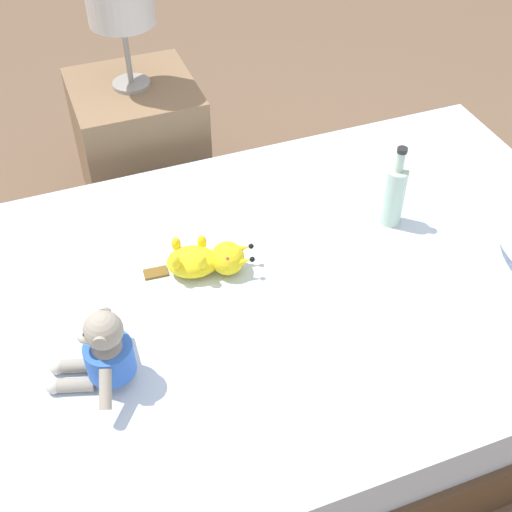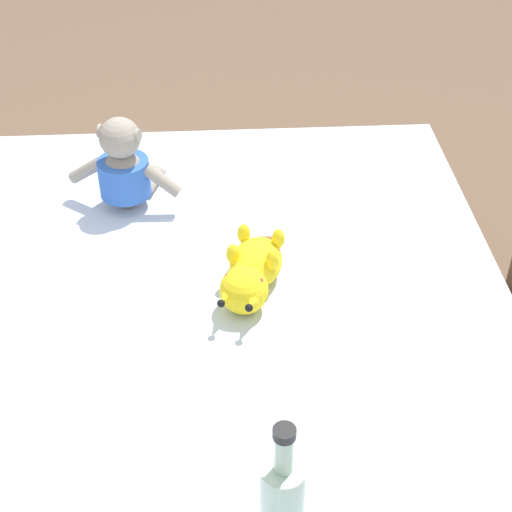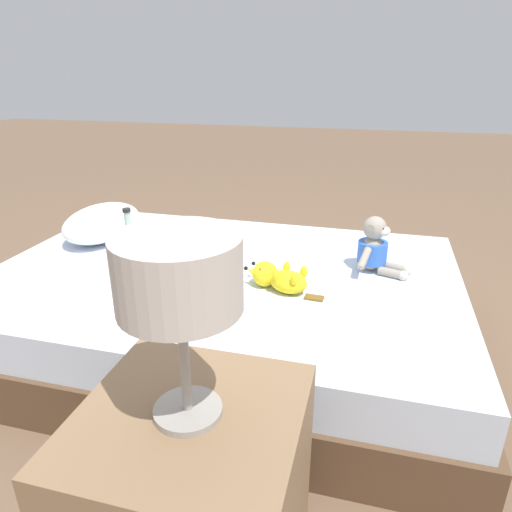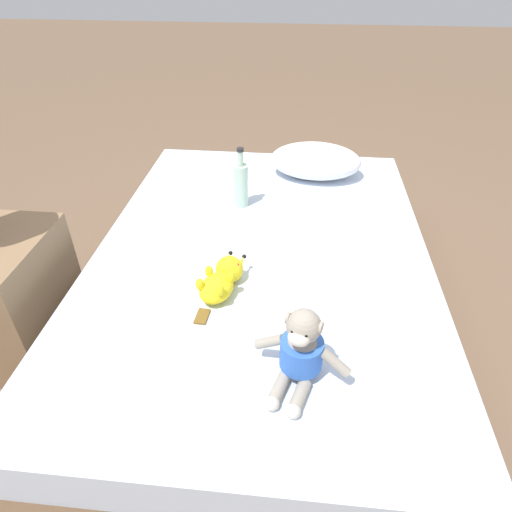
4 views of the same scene
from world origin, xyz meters
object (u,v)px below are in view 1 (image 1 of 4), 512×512
Objects in this scene: bed at (302,318)px; glass_bottle at (394,195)px; plush_monkey at (104,354)px; plush_yellow_creature at (207,260)px; nightstand at (140,144)px; bedside_lamp at (121,6)px.

bed is 0.48m from glass_bottle.
glass_bottle is at bearing 106.74° from plush_monkey.
plush_monkey is 0.45m from plush_yellow_creature.
bedside_lamp is (0.00, 0.00, 0.56)m from nightstand.
plush_monkey is (0.16, -0.61, 0.28)m from bed.
plush_yellow_creature is at bearing 128.56° from plush_monkey.
nightstand is (-0.89, -0.00, -0.16)m from plush_yellow_creature.
plush_yellow_creature is at bearing 0.25° from bedside_lamp.
bedside_lamp is at bearing 0.00° from nightstand.
plush_yellow_creature is 0.90m from nightstand.
bedside_lamp is (-1.17, 0.35, 0.35)m from plush_monkey.
bed is at bearing 14.79° from nightstand.
bedside_lamp reaches higher than nightstand.
glass_bottle reaches higher than bed.
plush_yellow_creature reaches higher than bed.
nightstand is at bearing -179.75° from plush_yellow_creature.
plush_yellow_creature is 1.15× the size of glass_bottle.
nightstand is (-1.00, -0.27, 0.08)m from bed.
glass_bottle is 1.09m from nightstand.
plush_monkey is 0.87× the size of plush_yellow_creature.
glass_bottle is 1.12m from bedside_lamp.
bedside_lamp is (-0.89, -0.00, 0.40)m from plush_yellow_creature.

